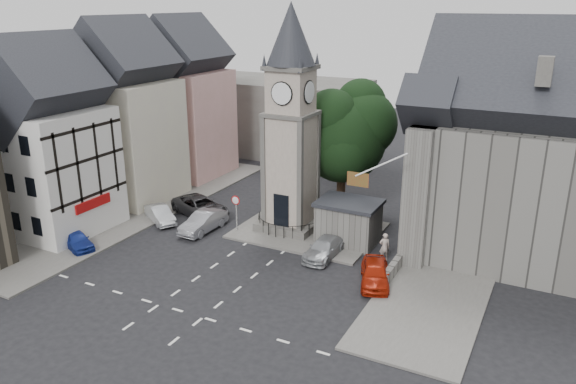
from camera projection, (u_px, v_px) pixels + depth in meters
The scene contains 23 objects.
ground at pixel (234, 271), 35.59m from camera, with size 120.00×120.00×0.00m, color black.
pavement_west at pixel (144, 209), 46.01m from camera, with size 6.00×30.00×0.14m, color #595651.
pavement_east at pixel (452, 258), 37.14m from camera, with size 6.00×26.00×0.14m, color #595651.
central_island at pixel (309, 230), 41.66m from camera, with size 10.00×8.00×0.16m, color #595651.
road_markings at pixel (181, 311), 30.96m from camera, with size 20.00×8.00×0.01m, color silver.
clock_tower at pixel (291, 122), 39.70m from camera, with size 4.86×4.86×16.25m.
stone_shelter at pixel (349, 222), 39.34m from camera, with size 4.30×3.30×3.08m.
town_tree at pixel (343, 127), 43.43m from camera, with size 7.20×7.20×10.80m.
warning_sign_post at pixel (236, 206), 40.90m from camera, with size 0.70×0.19×2.85m.
terrace_pink at pixel (184, 107), 53.63m from camera, with size 8.10×7.60×12.80m.
terrace_cream at pixel (126, 123), 46.89m from camera, with size 8.10×7.60×12.80m.
terrace_tudor at pixel (48, 148), 40.27m from camera, with size 8.10×7.60×12.00m.
backdrop_west at pixel (276, 116), 63.06m from camera, with size 20.00×10.00×8.00m, color #4C4944.
east_building at pixel (528, 164), 36.12m from camera, with size 14.40×11.40×12.60m.
east_boundary_wall at pixel (419, 235), 39.91m from camera, with size 0.40×16.00×0.90m, color #585651.
flagpole at pixel (381, 165), 33.25m from camera, with size 3.68×0.10×2.74m.
car_west_blue at pixel (76, 240), 38.65m from camera, with size 1.45×3.60×1.23m, color navy.
car_west_silver at pixel (160, 214), 43.24m from camera, with size 1.33×3.83×1.26m, color #B2B6BB.
car_west_grey at pixel (201, 207), 44.45m from camera, with size 2.53×5.49×1.53m, color #28282A.
car_island_silver at pixel (203, 222), 41.49m from camera, with size 1.53×4.38×1.44m, color gray.
car_island_east at pixel (324, 248), 37.34m from camera, with size 1.74×4.27×1.24m, color #979B9F.
car_east_red at pixel (375, 273), 33.73m from camera, with size 1.68×4.18×1.42m, color #A11C08.
pedestrian at pixel (384, 247), 36.72m from camera, with size 0.70×0.46×1.92m, color #AC9A8E.
Camera 1 is at (17.66, -26.98, 16.23)m, focal length 35.00 mm.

